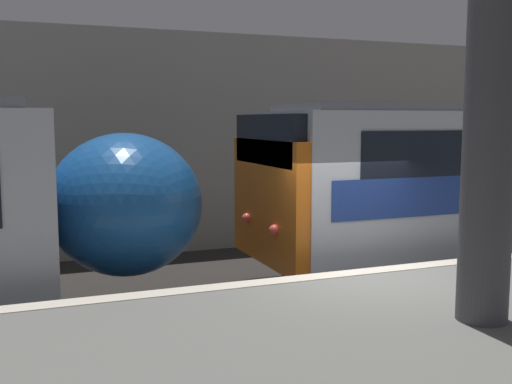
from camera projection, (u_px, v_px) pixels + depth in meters
name	position (u px, v px, depth m)	size (l,w,h in m)	color
ground_plane	(363.00, 335.00, 8.80)	(120.00, 120.00, 0.00)	#282623
platform	(465.00, 356.00, 6.74)	(40.00, 4.33, 1.01)	slate
station_rear_barrier	(223.00, 143.00, 14.53)	(50.00, 0.15, 5.21)	#9E998E
support_pillar_near	(488.00, 161.00, 6.27)	(0.54, 0.54, 3.44)	#47474C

